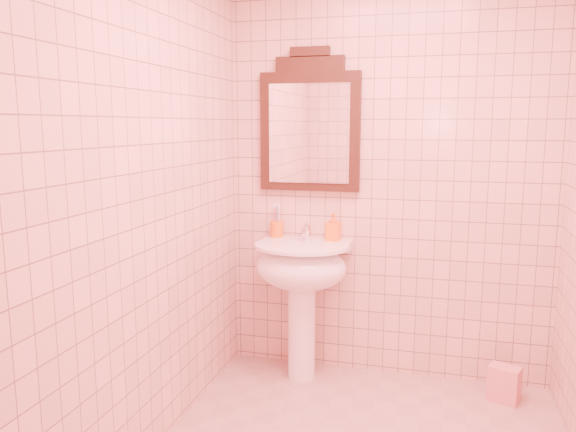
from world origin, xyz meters
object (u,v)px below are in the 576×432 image
(pedestal_sink, at_px, (301,276))
(mirror, at_px, (310,125))
(toothbrush_cup, at_px, (277,229))
(towel, at_px, (504,384))
(soap_dispenser, at_px, (333,227))

(pedestal_sink, distance_m, mirror, 0.94)
(toothbrush_cup, bearing_deg, towel, -6.98)
(soap_dispenser, bearing_deg, towel, 1.04)
(pedestal_sink, height_order, soap_dispenser, soap_dispenser)
(towel, bearing_deg, soap_dispenser, 171.90)
(pedestal_sink, bearing_deg, towel, 0.45)
(toothbrush_cup, relative_size, soap_dispenser, 1.11)
(pedestal_sink, bearing_deg, toothbrush_cup, 138.99)
(pedestal_sink, distance_m, towel, 1.33)
(pedestal_sink, xyz_separation_m, toothbrush_cup, (-0.21, 0.18, 0.25))
(mirror, relative_size, soap_dispenser, 5.06)
(toothbrush_cup, distance_m, soap_dispenser, 0.38)
(mirror, height_order, towel, mirror)
(pedestal_sink, xyz_separation_m, mirror, (0.00, 0.20, 0.92))
(toothbrush_cup, bearing_deg, soap_dispenser, -3.86)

